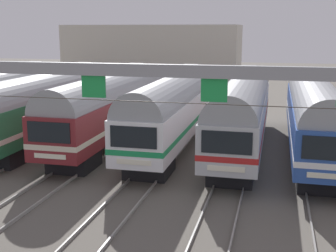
% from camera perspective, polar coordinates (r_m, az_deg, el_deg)
% --- Properties ---
extents(ground_plane, '(160.00, 160.00, 0.00)m').
position_cam_1_polar(ground_plane, '(30.26, 0.94, -2.50)').
color(ground_plane, '#5B564F').
extents(track_bed, '(27.70, 70.00, 0.15)m').
position_cam_1_polar(track_bed, '(46.64, 5.54, 2.73)').
color(track_bed, gray).
rests_on(track_bed, ground).
extents(commuter_train_yellow, '(2.88, 18.06, 5.05)m').
position_cam_1_polar(commuter_train_yellow, '(34.95, -20.52, 3.21)').
color(commuter_train_yellow, gold).
rests_on(commuter_train_yellow, ground).
extents(commuter_train_green, '(2.88, 18.06, 5.05)m').
position_cam_1_polar(commuter_train_green, '(32.71, -14.16, 3.05)').
color(commuter_train_green, '#236B42').
rests_on(commuter_train_green, ground).
extents(commuter_train_maroon, '(2.88, 18.06, 5.05)m').
position_cam_1_polar(commuter_train_maroon, '(30.93, -6.96, 2.82)').
color(commuter_train_maroon, maroon).
rests_on(commuter_train_maroon, ground).
extents(commuter_train_white, '(2.88, 18.06, 5.05)m').
position_cam_1_polar(commuter_train_white, '(29.70, 0.96, 2.52)').
color(commuter_train_white, white).
rests_on(commuter_train_white, ground).
extents(commuter_train_stainless, '(2.88, 18.06, 5.05)m').
position_cam_1_polar(commuter_train_stainless, '(29.07, 9.39, 2.15)').
color(commuter_train_stainless, '#B2B5BA').
rests_on(commuter_train_stainless, ground).
extents(commuter_train_blue, '(2.88, 18.06, 4.77)m').
position_cam_1_polar(commuter_train_blue, '(29.09, 17.99, 1.72)').
color(commuter_train_blue, '#284C9E').
rests_on(commuter_train_blue, ground).
extents(catenary_gantry, '(31.43, 0.44, 6.97)m').
position_cam_1_polar(catenary_gantry, '(16.52, -9.36, 4.38)').
color(catenary_gantry, gray).
rests_on(catenary_gantry, ground).
extents(maintenance_building, '(26.14, 10.00, 8.29)m').
position_cam_1_polar(maintenance_building, '(69.98, -1.88, 9.26)').
color(maintenance_building, beige).
rests_on(maintenance_building, ground).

